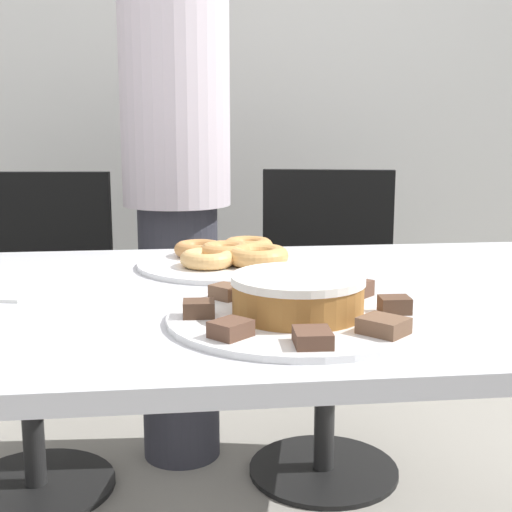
{
  "coord_description": "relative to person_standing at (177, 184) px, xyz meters",
  "views": [
    {
      "loc": [
        -0.17,
        -1.2,
        1.03
      ],
      "look_at": [
        -0.02,
        0.02,
        0.79
      ],
      "focal_mm": 50.0,
      "sensor_mm": 36.0,
      "label": 1
    }
  ],
  "objects": [
    {
      "name": "wall_back",
      "position": [
        0.15,
        0.65,
        0.46
      ],
      "size": [
        8.0,
        0.05,
        2.6
      ],
      "color": "silver",
      "rests_on": "ground_plane"
    },
    {
      "name": "table",
      "position": [
        0.15,
        -0.89,
        -0.2
      ],
      "size": [
        1.64,
        0.88,
        0.73
      ],
      "color": "silver",
      "rests_on": "ground_plane"
    },
    {
      "name": "person_standing",
      "position": [
        0.0,
        0.0,
        0.0
      ],
      "size": [
        0.31,
        0.31,
        1.59
      ],
      "color": "#383842",
      "rests_on": "ground_plane"
    },
    {
      "name": "office_chair_left",
      "position": [
        -0.41,
        -0.11,
        -0.43
      ],
      "size": [
        0.49,
        0.49,
        0.88
      ],
      "rotation": [
        0.0,
        0.0,
        -0.11
      ],
      "color": "black",
      "rests_on": "ground_plane"
    },
    {
      "name": "office_chair_right",
      "position": [
        0.43,
        -0.11,
        -0.43
      ],
      "size": [
        0.52,
        0.52,
        0.88
      ],
      "rotation": [
        0.0,
        0.0,
        -0.21
      ],
      "color": "black",
      "rests_on": "ground_plane"
    },
    {
      "name": "plate_cake",
      "position": [
        0.17,
        -1.08,
        -0.11
      ],
      "size": [
        0.39,
        0.39,
        0.01
      ],
      "color": "white",
      "rests_on": "table"
    },
    {
      "name": "plate_donuts",
      "position": [
        0.09,
        -0.66,
        -0.11
      ],
      "size": [
        0.36,
        0.36,
        0.01
      ],
      "color": "white",
      "rests_on": "table"
    },
    {
      "name": "frosted_cake",
      "position": [
        0.17,
        -1.08,
        -0.07
      ],
      "size": [
        0.2,
        0.2,
        0.06
      ],
      "color": "#9E662D",
      "rests_on": "plate_cake"
    },
    {
      "name": "lamington_0",
      "position": [
        0.17,
        -0.93,
        -0.09
      ],
      "size": [
        0.05,
        0.06,
        0.02
      ],
      "rotation": [
        0.0,
        0.0,
        1.53
      ],
      "color": "brown",
      "rests_on": "plate_cake"
    },
    {
      "name": "lamington_1",
      "position": [
        0.07,
        -0.97,
        -0.09
      ],
      "size": [
        0.06,
        0.06,
        0.02
      ],
      "rotation": [
        0.0,
        0.0,
        2.31
      ],
      "color": "brown",
      "rests_on": "plate_cake"
    },
    {
      "name": "lamington_2",
      "position": [
        0.02,
        -1.07,
        -0.09
      ],
      "size": [
        0.05,
        0.04,
        0.02
      ],
      "rotation": [
        0.0,
        0.0,
        3.1
      ],
      "color": "#513828",
      "rests_on": "plate_cake"
    },
    {
      "name": "lamington_3",
      "position": [
        0.06,
        -1.18,
        -0.09
      ],
      "size": [
        0.07,
        0.07,
        0.02
      ],
      "rotation": [
        0.0,
        0.0,
        3.88
      ],
      "color": "brown",
      "rests_on": "plate_cake"
    },
    {
      "name": "lamington_4",
      "position": [
        0.16,
        -1.22,
        -0.09
      ],
      "size": [
        0.05,
        0.06,
        0.02
      ],
      "rotation": [
        0.0,
        0.0,
        4.67
      ],
      "color": "brown",
      "rests_on": "plate_cake"
    },
    {
      "name": "lamington_5",
      "position": [
        0.27,
        -1.19,
        -0.09
      ],
      "size": [
        0.08,
        0.08,
        0.02
      ],
      "rotation": [
        0.0,
        0.0,
        5.45
      ],
      "color": "brown",
      "rests_on": "plate_cake"
    },
    {
      "name": "lamington_6",
      "position": [
        0.31,
        -1.08,
        -0.09
      ],
      "size": [
        0.05,
        0.04,
        0.02
      ],
      "rotation": [
        0.0,
        0.0,
        6.24
      ],
      "color": "#513828",
      "rests_on": "plate_cake"
    },
    {
      "name": "lamington_7",
      "position": [
        0.28,
        -0.98,
        -0.09
      ],
      "size": [
        0.08,
        0.08,
        0.03
      ],
      "rotation": [
        0.0,
        0.0,
        7.02
      ],
      "color": "brown",
      "rests_on": "plate_cake"
    },
    {
      "name": "donut_0",
      "position": [
        0.09,
        -0.66,
        -0.08
      ],
      "size": [
        0.11,
        0.11,
        0.04
      ],
      "color": "#D18E4C",
      "rests_on": "plate_donuts"
    },
    {
      "name": "donut_1",
      "position": [
        0.14,
        -0.59,
        -0.08
      ],
      "size": [
        0.11,
        0.11,
        0.04
      ],
      "color": "#D18E4C",
      "rests_on": "plate_donuts"
    },
    {
      "name": "donut_2",
      "position": [
        0.04,
        -0.6,
        -0.09
      ],
      "size": [
        0.1,
        0.1,
        0.03
      ],
      "color": "#C68447",
      "rests_on": "plate_donuts"
    },
    {
      "name": "donut_3",
      "position": [
        0.05,
        -0.71,
        -0.09
      ],
      "size": [
        0.11,
        0.11,
        0.03
      ],
      "color": "#E5AD66",
      "rests_on": "plate_donuts"
    },
    {
      "name": "donut_4",
      "position": [
        0.15,
        -0.71,
        -0.08
      ],
      "size": [
        0.12,
        0.12,
        0.04
      ],
      "color": "tan",
      "rests_on": "plate_donuts"
    }
  ]
}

